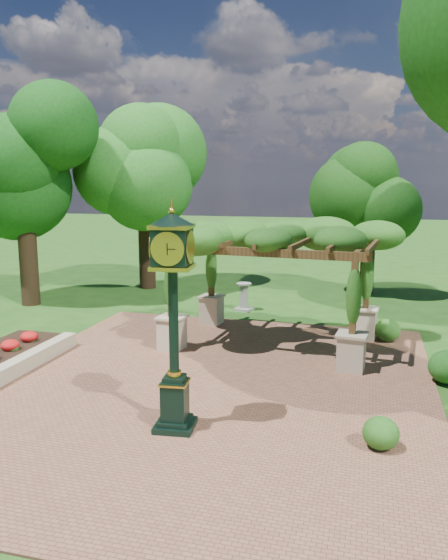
# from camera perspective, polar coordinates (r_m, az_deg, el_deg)

# --- Properties ---
(ground) EXTENTS (120.00, 120.00, 0.00)m
(ground) POSITION_cam_1_polar(r_m,az_deg,el_deg) (11.64, -3.27, -12.88)
(ground) COLOR #1E4714
(ground) RESTS_ON ground
(brick_plaza) EXTENTS (10.00, 12.00, 0.04)m
(brick_plaza) POSITION_cam_1_polar(r_m,az_deg,el_deg) (12.52, -1.81, -11.07)
(brick_plaza) COLOR brown
(brick_plaza) RESTS_ON ground
(border_wall) EXTENTS (0.35, 5.00, 0.40)m
(border_wall) POSITION_cam_1_polar(r_m,az_deg,el_deg) (14.02, -20.97, -8.62)
(border_wall) COLOR #C6B793
(border_wall) RESTS_ON ground
(pedestal_clock) EXTENTS (0.88, 0.88, 4.09)m
(pedestal_clock) POSITION_cam_1_polar(r_m,az_deg,el_deg) (9.80, -5.33, -2.29)
(pedestal_clock) COLOR black
(pedestal_clock) RESTS_ON brick_plaza
(pergola) EXTENTS (5.92, 4.05, 3.53)m
(pergola) POSITION_cam_1_polar(r_m,az_deg,el_deg) (15.08, 5.13, 3.84)
(pergola) COLOR #C6B493
(pergola) RESTS_ON brick_plaza
(sundial) EXTENTS (0.66, 0.66, 1.01)m
(sundial) POSITION_cam_1_polar(r_m,az_deg,el_deg) (19.55, 2.10, -1.94)
(sundial) COLOR gray
(sundial) RESTS_ON ground
(shrub_front) EXTENTS (0.75, 0.75, 0.56)m
(shrub_front) POSITION_cam_1_polar(r_m,az_deg,el_deg) (10.08, 16.07, -15.11)
(shrub_front) COLOR #225518
(shrub_front) RESTS_ON brick_plaza
(shrub_mid) EXTENTS (0.99, 0.99, 0.75)m
(shrub_mid) POSITION_cam_1_polar(r_m,az_deg,el_deg) (13.55, 22.27, -8.39)
(shrub_mid) COLOR #1C5116
(shrub_mid) RESTS_ON brick_plaza
(shrub_back) EXTENTS (0.91, 0.91, 0.65)m
(shrub_back) POSITION_cam_1_polar(r_m,az_deg,el_deg) (16.40, 16.72, -5.05)
(shrub_back) COLOR #295E1B
(shrub_back) RESTS_ON brick_plaza
(tree_west_near) EXTENTS (3.98, 3.98, 8.04)m
(tree_west_near) POSITION_cam_1_polar(r_m,az_deg,el_deg) (21.38, -20.38, 12.15)
(tree_west_near) COLOR #322114
(tree_west_near) RESTS_ON ground
(tree_west_far) EXTENTS (4.07, 4.07, 7.56)m
(tree_west_far) POSITION_cam_1_polar(r_m,az_deg,el_deg) (23.62, -8.27, 11.63)
(tree_west_far) COLOR black
(tree_west_far) RESTS_ON ground
(tree_north) EXTENTS (3.25, 3.25, 5.90)m
(tree_north) POSITION_cam_1_polar(r_m,az_deg,el_deg) (22.87, 15.07, 8.58)
(tree_north) COLOR #342115
(tree_north) RESTS_ON ground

